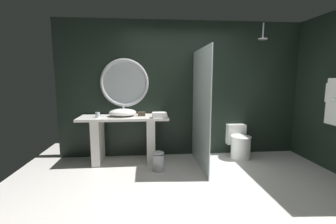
# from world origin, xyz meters

# --- Properties ---
(ground_plane) EXTENTS (5.76, 5.76, 0.00)m
(ground_plane) POSITION_xyz_m (0.00, 0.00, 0.00)
(ground_plane) COLOR silver
(back_wall_panel) EXTENTS (4.80, 0.10, 2.60)m
(back_wall_panel) POSITION_xyz_m (0.00, 1.90, 1.30)
(back_wall_panel) COLOR black
(back_wall_panel) RESTS_ON ground_plane
(vanity_counter) EXTENTS (1.58, 0.60, 0.84)m
(vanity_counter) POSITION_xyz_m (-1.13, 1.53, 0.51)
(vanity_counter) COLOR silver
(vanity_counter) RESTS_ON ground_plane
(vessel_sink) EXTENTS (0.48, 0.40, 0.17)m
(vessel_sink) POSITION_xyz_m (-1.15, 1.54, 0.91)
(vessel_sink) COLOR white
(vessel_sink) RESTS_ON vanity_counter
(tumbler_cup) EXTENTS (0.08, 0.08, 0.09)m
(tumbler_cup) POSITION_xyz_m (-1.58, 1.48, 0.89)
(tumbler_cup) COLOR silver
(tumbler_cup) RESTS_ON vanity_counter
(tissue_box) EXTENTS (0.13, 0.12, 0.07)m
(tissue_box) POSITION_xyz_m (-0.81, 1.56, 0.88)
(tissue_box) COLOR #3D3323
(tissue_box) RESTS_ON vanity_counter
(round_wall_mirror) EXTENTS (0.90, 0.06, 0.90)m
(round_wall_mirror) POSITION_xyz_m (-1.13, 1.81, 1.43)
(round_wall_mirror) COLOR #B7B7BC
(shower_glass_panel) EXTENTS (0.02, 1.27, 2.01)m
(shower_glass_panel) POSITION_xyz_m (0.19, 1.21, 1.01)
(shower_glass_panel) COLOR silver
(shower_glass_panel) RESTS_ON ground_plane
(rain_shower_head) EXTENTS (0.16, 0.16, 0.29)m
(rain_shower_head) POSITION_xyz_m (1.37, 1.52, 2.25)
(rain_shower_head) COLOR #B7B7BC
(toilet) EXTENTS (0.38, 0.55, 0.61)m
(toilet) POSITION_xyz_m (1.06, 1.59, 0.28)
(toilet) COLOR white
(toilet) RESTS_ON ground_plane
(waste_bin) EXTENTS (0.20, 0.20, 0.33)m
(waste_bin) POSITION_xyz_m (-0.54, 1.05, 0.17)
(waste_bin) COLOR #B7B7BC
(waste_bin) RESTS_ON ground_plane
(folded_hand_towel) EXTENTS (0.25, 0.17, 0.10)m
(folded_hand_towel) POSITION_xyz_m (-0.50, 1.33, 0.89)
(folded_hand_towel) COLOR white
(folded_hand_towel) RESTS_ON vanity_counter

